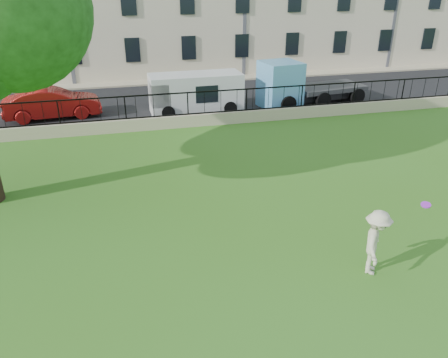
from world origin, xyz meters
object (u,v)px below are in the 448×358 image
object	(u,v)px
man	(376,243)
blue_truck	(311,82)
red_sedan	(53,103)
white_van	(196,93)
frisbee	(426,205)

from	to	relation	value
man	blue_truck	distance (m)	15.97
man	red_sedan	world-z (taller)	man
red_sedan	blue_truck	size ratio (longest dim) A/B	0.79
white_van	blue_truck	size ratio (longest dim) A/B	0.81
frisbee	man	bearing A→B (deg)	-155.20
blue_truck	red_sedan	bearing A→B (deg)	169.41
man	blue_truck	world-z (taller)	blue_truck
red_sedan	white_van	size ratio (longest dim) A/B	0.98
blue_truck	white_van	bearing A→B (deg)	172.09
red_sedan	frisbee	bearing A→B (deg)	-147.85
white_van	blue_truck	bearing A→B (deg)	-1.05
frisbee	white_van	size ratio (longest dim) A/B	0.05
frisbee	blue_truck	xyz separation A→B (m)	(3.00, 14.15, 0.13)
man	frisbee	distance (m)	2.34
man	blue_truck	bearing A→B (deg)	14.98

